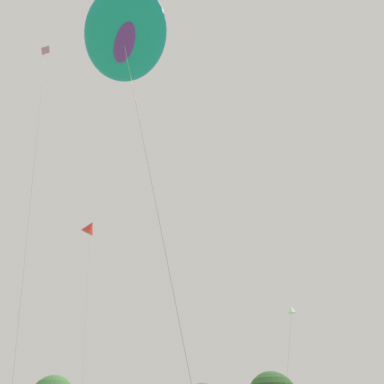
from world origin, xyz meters
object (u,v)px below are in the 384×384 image
at_px(big_show_kite, 127,33).
at_px(small_kite_bird_shape, 90,228).
at_px(small_kite_delta_white, 291,311).
at_px(small_kite_stunt_black, 41,97).

xyz_separation_m(big_show_kite, small_kite_bird_shape, (2.08, 20.54, 0.38)).
height_order(big_show_kite, small_kite_delta_white, big_show_kite).
distance_m(big_show_kite, small_kite_delta_white, 22.34).
bearing_deg(small_kite_bird_shape, big_show_kite, 50.12).
bearing_deg(small_kite_bird_shape, small_kite_stunt_black, 36.31).
xyz_separation_m(big_show_kite, small_kite_stunt_black, (-3.38, 5.19, -0.62)).
bearing_deg(big_show_kite, small_kite_bird_shape, -4.60).
xyz_separation_m(small_kite_delta_white, small_kite_bird_shape, (-15.11, 8.68, 8.33)).
relative_size(big_show_kite, small_kite_bird_shape, 0.97).
distance_m(small_kite_stunt_black, small_kite_bird_shape, 16.32).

